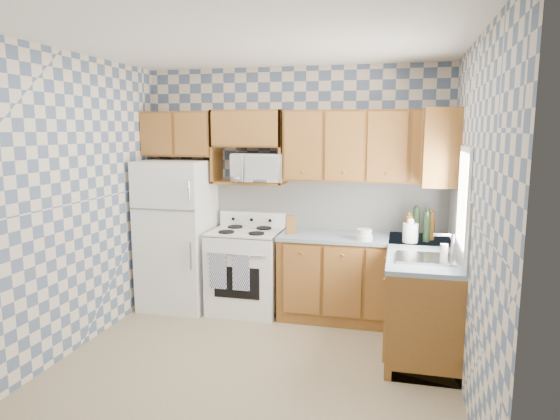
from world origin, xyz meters
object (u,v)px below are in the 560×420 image
object	(u,v)px
microwave	(258,167)
electric_kettle	(410,233)
refrigerator	(177,234)
stove_body	(246,272)

from	to	relation	value
microwave	electric_kettle	distance (m)	1.78
refrigerator	electric_kettle	world-z (taller)	refrigerator
microwave	electric_kettle	bearing A→B (deg)	-18.51
microwave	refrigerator	bearing A→B (deg)	-177.24
stove_body	electric_kettle	xyz separation A→B (m)	(1.75, -0.17, 0.56)
refrigerator	stove_body	bearing A→B (deg)	1.78
electric_kettle	microwave	bearing A→B (deg)	169.23
stove_body	microwave	bearing A→B (deg)	52.94
refrigerator	stove_body	world-z (taller)	refrigerator
stove_body	microwave	size ratio (longest dim) A/B	1.60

